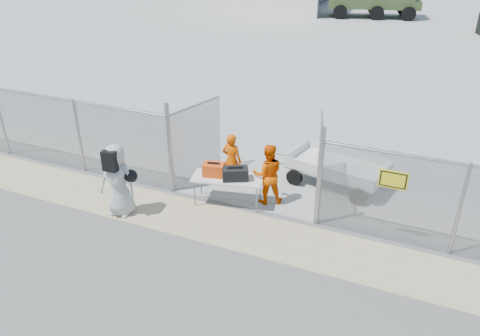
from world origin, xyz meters
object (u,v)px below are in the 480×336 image
at_px(visitor, 118,180).
at_px(folding_table, 228,190).
at_px(security_worker_left, 232,160).
at_px(utility_trailer, 337,170).
at_px(security_worker_right, 268,174).

bearing_deg(visitor, folding_table, 27.06).
height_order(security_worker_left, utility_trailer, security_worker_left).
bearing_deg(security_worker_right, security_worker_left, -46.44).
height_order(visitor, utility_trailer, visitor).
bearing_deg(visitor, security_worker_right, 25.39).
distance_m(visitor, utility_trailer, 5.90).
bearing_deg(folding_table, visitor, -158.30).
xyz_separation_m(security_worker_left, utility_trailer, (2.63, 1.29, -0.36)).
xyz_separation_m(visitor, utility_trailer, (4.58, 3.69, -0.52)).
bearing_deg(visitor, security_worker_left, 44.37).
height_order(security_worker_left, security_worker_right, security_worker_right).
distance_m(security_worker_left, utility_trailer, 2.95).
bearing_deg(folding_table, security_worker_left, 96.13).
bearing_deg(security_worker_right, folding_table, 0.96).
xyz_separation_m(folding_table, security_worker_right, (0.91, 0.48, 0.43)).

